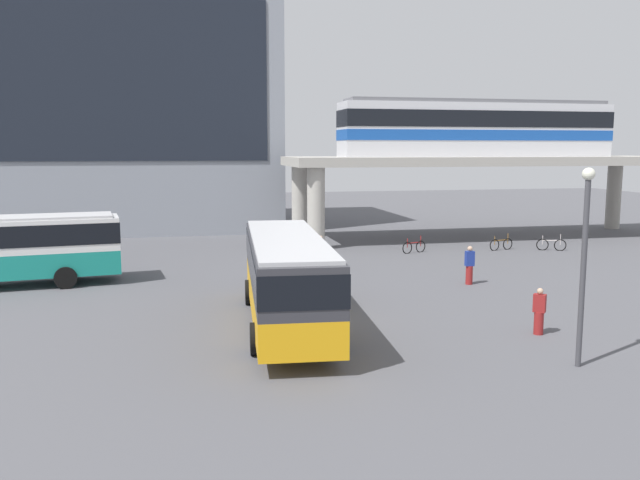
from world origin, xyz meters
The scene contains 12 objects.
ground_plane centered at (0.00, 10.00, 0.00)m, with size 120.00×120.00×0.00m, color #515156.
station_building centered at (-10.03, 31.62, 9.99)m, with size 26.22×13.91×19.98m.
elevated_platform centered at (16.22, 19.56, 4.92)m, with size 27.47×7.21×5.71m.
train centered at (15.61, 19.56, 7.67)m, with size 19.22×2.96×3.84m.
bus_main centered at (-1.00, -0.50, 1.99)m, with size 3.40×11.21×3.22m.
bicycle_red centered at (9.20, 14.15, 0.36)m, with size 1.70×0.68×1.04m.
bicycle_brown centered at (14.88, 14.05, 0.36)m, with size 1.75×0.49×1.04m.
bicycle_silver centered at (17.84, 13.24, 0.36)m, with size 1.67×0.77×1.04m.
pedestrian_walking_across centered at (8.45, 4.86, 0.85)m, with size 0.41×0.32×1.80m.
pedestrian_near_building centered at (7.18, -3.31, 0.75)m, with size 0.47×0.46×1.60m.
pedestrian_at_kerb centered at (2.67, 10.73, 0.79)m, with size 0.43×0.48×1.68m.
lamp_post centered at (6.54, -6.54, 3.42)m, with size 0.36×0.36×5.74m.
Camera 1 is at (-4.65, -22.80, 6.26)m, focal length 36.73 mm.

